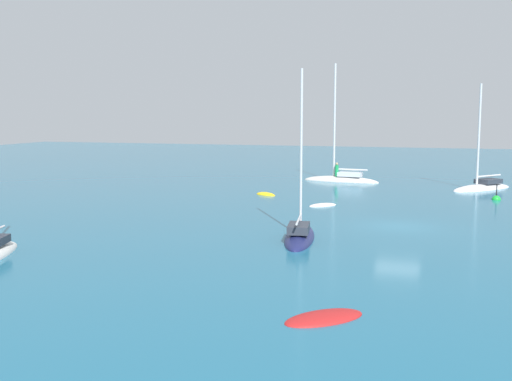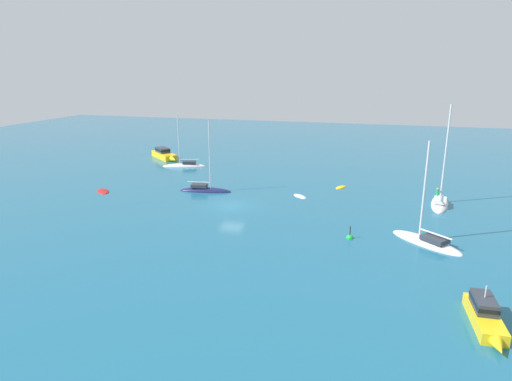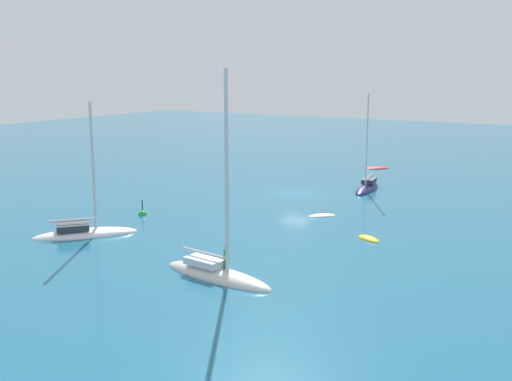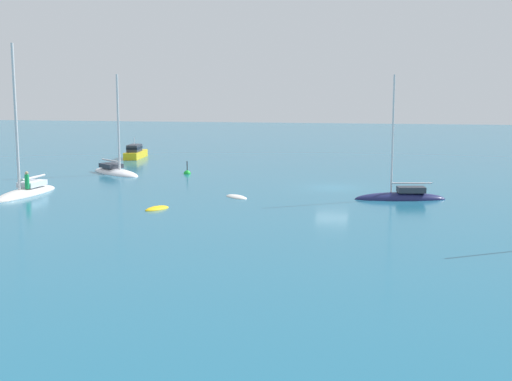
{
  "view_description": "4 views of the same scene",
  "coord_description": "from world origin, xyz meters",
  "px_view_note": "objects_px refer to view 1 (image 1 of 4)",
  "views": [
    {
      "loc": [
        2.34,
        -35.87,
        6.51
      ],
      "look_at": [
        -7.78,
        -2.27,
        2.05
      ],
      "focal_mm": 43.96,
      "sensor_mm": 36.0,
      "label": 1
    },
    {
      "loc": [
        42.99,
        14.99,
        14.4
      ],
      "look_at": [
        0.81,
        3.01,
        2.18
      ],
      "focal_mm": 30.59,
      "sensor_mm": 36.0,
      "label": 2
    },
    {
      "loc": [
        -24.91,
        47.95,
        10.89
      ],
      "look_at": [
        1.22,
        4.82,
        0.97
      ],
      "focal_mm": 44.02,
      "sensor_mm": 36.0,
      "label": 3
    },
    {
      "loc": [
        -54.88,
        -2.46,
        8.44
      ],
      "look_at": [
        -5.63,
        5.13,
        0.54
      ],
      "focal_mm": 49.97,
      "sensor_mm": 36.0,
      "label": 4
    }
  ],
  "objects_px": {
    "sloop_1": "(482,187)",
    "sloop_2": "(341,179)",
    "skiff": "(323,206)",
    "dinghy_1": "(266,195)",
    "sailboat": "(300,237)",
    "channel_buoy": "(496,200)",
    "dinghy": "(324,319)"
  },
  "relations": [
    {
      "from": "channel_buoy",
      "to": "skiff",
      "type": "bearing_deg",
      "value": -150.67
    },
    {
      "from": "sloop_1",
      "to": "dinghy",
      "type": "relative_size",
      "value": 3.13
    },
    {
      "from": "skiff",
      "to": "sloop_1",
      "type": "bearing_deg",
      "value": -176.32
    },
    {
      "from": "sloop_1",
      "to": "sloop_2",
      "type": "height_order",
      "value": "sloop_2"
    },
    {
      "from": "skiff",
      "to": "dinghy",
      "type": "xyz_separation_m",
      "value": [
        4.48,
        -23.5,
        0.0
      ]
    },
    {
      "from": "channel_buoy",
      "to": "dinghy",
      "type": "bearing_deg",
      "value": -103.56
    },
    {
      "from": "skiff",
      "to": "channel_buoy",
      "type": "height_order",
      "value": "channel_buoy"
    },
    {
      "from": "skiff",
      "to": "dinghy_1",
      "type": "xyz_separation_m",
      "value": [
        -5.33,
        4.29,
        0.0
      ]
    },
    {
      "from": "sloop_2",
      "to": "dinghy",
      "type": "bearing_deg",
      "value": 106.02
    },
    {
      "from": "sailboat",
      "to": "dinghy",
      "type": "bearing_deg",
      "value": -172.36
    },
    {
      "from": "dinghy_1",
      "to": "channel_buoy",
      "type": "xyz_separation_m",
      "value": [
        17.08,
        2.31,
        0.01
      ]
    },
    {
      "from": "sailboat",
      "to": "channel_buoy",
      "type": "height_order",
      "value": "sailboat"
    },
    {
      "from": "sloop_2",
      "to": "channel_buoy",
      "type": "xyz_separation_m",
      "value": [
        12.9,
        -8.83,
        -0.21
      ]
    },
    {
      "from": "sloop_1",
      "to": "skiff",
      "type": "bearing_deg",
      "value": -0.12
    },
    {
      "from": "sailboat",
      "to": "dinghy",
      "type": "height_order",
      "value": "sailboat"
    },
    {
      "from": "sloop_2",
      "to": "sloop_1",
      "type": "bearing_deg",
      "value": 176.64
    },
    {
      "from": "skiff",
      "to": "dinghy_1",
      "type": "relative_size",
      "value": 1.07
    },
    {
      "from": "dinghy_1",
      "to": "channel_buoy",
      "type": "relative_size",
      "value": 1.43
    },
    {
      "from": "skiff",
      "to": "dinghy_1",
      "type": "distance_m",
      "value": 6.84
    },
    {
      "from": "skiff",
      "to": "sailboat",
      "type": "distance_m",
      "value": 11.59
    },
    {
      "from": "dinghy_1",
      "to": "skiff",
      "type": "bearing_deg",
      "value": -8.03
    },
    {
      "from": "sailboat",
      "to": "skiff",
      "type": "bearing_deg",
      "value": -3.92
    },
    {
      "from": "sloop_1",
      "to": "dinghy",
      "type": "bearing_deg",
      "value": 30.07
    },
    {
      "from": "dinghy",
      "to": "dinghy_1",
      "type": "bearing_deg",
      "value": 64.41
    },
    {
      "from": "skiff",
      "to": "sloop_1",
      "type": "height_order",
      "value": "sloop_1"
    },
    {
      "from": "dinghy",
      "to": "channel_buoy",
      "type": "bearing_deg",
      "value": 31.39
    },
    {
      "from": "sailboat",
      "to": "dinghy_1",
      "type": "xyz_separation_m",
      "value": [
        -6.31,
        15.84,
        -0.12
      ]
    },
    {
      "from": "sloop_1",
      "to": "sloop_2",
      "type": "xyz_separation_m",
      "value": [
        -12.25,
        2.41,
        0.07
      ]
    },
    {
      "from": "sloop_1",
      "to": "sloop_2",
      "type": "bearing_deg",
      "value": -60.8
    },
    {
      "from": "sloop_2",
      "to": "sailboat",
      "type": "bearing_deg",
      "value": 102.29
    },
    {
      "from": "sloop_2",
      "to": "dinghy",
      "type": "xyz_separation_m",
      "value": [
        5.65,
        -38.92,
        -0.23
      ]
    },
    {
      "from": "sloop_1",
      "to": "dinghy_1",
      "type": "distance_m",
      "value": 18.6
    }
  ]
}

